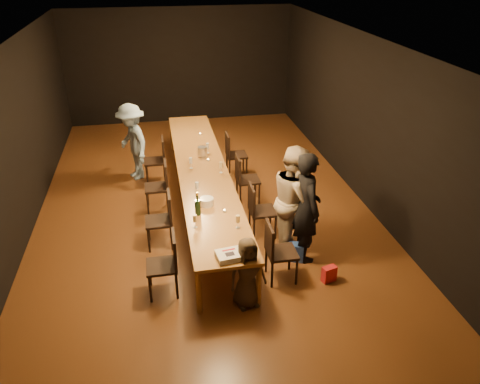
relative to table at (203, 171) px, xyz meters
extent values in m
plane|color=#492A12|center=(0.00, 0.00, -0.70)|extent=(10.00, 10.00, 0.00)
cube|color=black|center=(0.00, 5.00, 0.80)|extent=(6.00, 0.04, 3.00)
cube|color=black|center=(0.00, -5.00, 0.80)|extent=(6.00, 0.04, 3.00)
cube|color=black|center=(-3.00, 0.00, 0.80)|extent=(0.04, 10.00, 3.00)
cube|color=black|center=(3.00, 0.00, 0.80)|extent=(0.04, 10.00, 3.00)
cube|color=silver|center=(0.00, 0.00, 2.30)|extent=(6.00, 10.00, 0.04)
cube|color=brown|center=(0.00, 0.00, 0.02)|extent=(0.90, 6.00, 0.05)
cylinder|color=brown|center=(-0.40, -2.90, -0.35)|extent=(0.08, 0.08, 0.70)
cylinder|color=brown|center=(0.40, -2.90, -0.35)|extent=(0.08, 0.08, 0.70)
cylinder|color=brown|center=(-0.40, 2.90, -0.35)|extent=(0.08, 0.08, 0.70)
cylinder|color=brown|center=(0.40, 2.90, -0.35)|extent=(0.08, 0.08, 0.70)
imported|color=black|center=(1.35, -1.92, 0.18)|extent=(0.47, 0.67, 1.75)
imported|color=beige|center=(1.24, -1.66, 0.18)|extent=(0.77, 0.93, 1.75)
imported|color=#8CB0D8|center=(-1.26, 1.46, 0.09)|extent=(0.96, 1.18, 1.59)
imported|color=#443526|center=(0.26, -2.86, -0.18)|extent=(0.56, 0.42, 1.04)
cube|color=red|center=(1.52, -2.60, -0.58)|extent=(0.23, 0.17, 0.24)
cube|color=#2648A5|center=(1.20, -2.01, -0.55)|extent=(0.28, 0.23, 0.29)
cube|color=white|center=(0.03, -2.80, 0.09)|extent=(0.37, 0.31, 0.08)
cube|color=black|center=(0.03, -2.82, 0.13)|extent=(0.13, 0.10, 0.00)
cube|color=red|center=(0.03, -2.73, 0.13)|extent=(0.17, 0.05, 0.00)
cylinder|color=white|center=(-0.09, -1.35, 0.11)|extent=(0.24, 0.24, 0.12)
cylinder|color=#B3B3B8|center=(0.07, 0.56, 0.15)|extent=(0.20, 0.20, 0.20)
cylinder|color=#B2B7B2|center=(0.15, -1.61, 0.06)|extent=(0.05, 0.05, 0.03)
cylinder|color=#B2B7B2|center=(0.15, 0.34, 0.06)|extent=(0.05, 0.05, 0.03)
cylinder|color=#B2B7B2|center=(0.15, 1.74, 0.06)|extent=(0.05, 0.05, 0.03)
camera|label=1|loc=(-0.76, -7.70, 3.62)|focal=35.00mm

